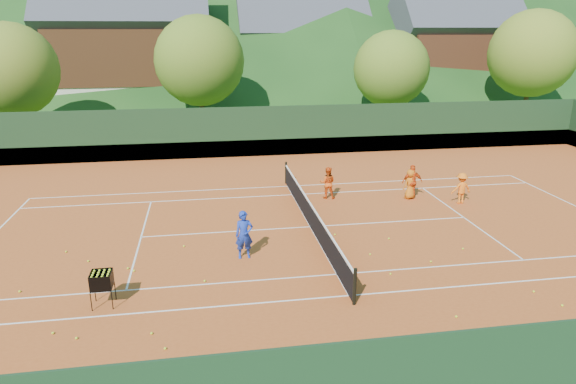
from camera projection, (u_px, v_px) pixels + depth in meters
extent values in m
plane|color=#2A5019|center=(310.00, 227.00, 19.96)|extent=(400.00, 400.00, 0.00)
cube|color=#AD491C|center=(310.00, 227.00, 19.96)|extent=(40.00, 24.00, 0.02)
imported|color=#1932A3|center=(244.00, 235.00, 17.03)|extent=(0.62, 0.43, 1.64)
imported|color=#EA5314|center=(328.00, 183.00, 23.14)|extent=(0.82, 0.71, 1.46)
imported|color=#E84F14|center=(412.00, 182.00, 23.06)|extent=(0.95, 0.48, 1.57)
imported|color=#CB6512|center=(410.00, 184.00, 23.09)|extent=(0.79, 0.67, 1.37)
imported|color=orange|center=(461.00, 188.00, 22.46)|extent=(0.93, 0.58, 1.38)
sphere|color=#BEEB27|center=(205.00, 281.00, 15.59)|extent=(0.07, 0.07, 0.07)
sphere|color=#BEEB27|center=(88.00, 261.00, 16.93)|extent=(0.07, 0.07, 0.07)
sphere|color=#BEEB27|center=(53.00, 333.00, 12.92)|extent=(0.07, 0.07, 0.07)
sphere|color=#BEEB27|center=(483.00, 346.00, 12.39)|extent=(0.07, 0.07, 0.07)
sphere|color=#BEEB27|center=(134.00, 271.00, 16.25)|extent=(0.07, 0.07, 0.07)
sphere|color=#BEEB27|center=(121.00, 367.00, 11.62)|extent=(0.07, 0.07, 0.07)
sphere|color=#BEEB27|center=(562.00, 305.00, 14.20)|extent=(0.07, 0.07, 0.07)
sphere|color=#BEEB27|center=(463.00, 249.00, 17.88)|extent=(0.07, 0.07, 0.07)
sphere|color=#BEEB27|center=(534.00, 292.00, 14.96)|extent=(0.07, 0.07, 0.07)
sphere|color=#BEEB27|center=(390.00, 274.00, 16.04)|extent=(0.07, 0.07, 0.07)
sphere|color=#BEEB27|center=(335.00, 234.00, 19.12)|extent=(0.07, 0.07, 0.07)
sphere|color=#BEEB27|center=(184.00, 246.00, 18.09)|extent=(0.07, 0.07, 0.07)
sphere|color=#BEEB27|center=(456.00, 317.00, 13.65)|extent=(0.07, 0.07, 0.07)
sphere|color=#BEEB27|center=(20.00, 291.00, 14.97)|extent=(0.07, 0.07, 0.07)
sphere|color=#BEEB27|center=(370.00, 254.00, 17.44)|extent=(0.07, 0.07, 0.07)
sphere|color=#BEEB27|center=(66.00, 252.00, 17.64)|extent=(0.07, 0.07, 0.07)
sphere|color=#BEEB27|center=(389.00, 239.00, 18.75)|extent=(0.07, 0.07, 0.07)
sphere|color=#BEEB27|center=(76.00, 338.00, 12.70)|extent=(0.07, 0.07, 0.07)
sphere|color=#BEEB27|center=(431.00, 262.00, 16.89)|extent=(0.07, 0.07, 0.07)
sphere|color=#BEEB27|center=(152.00, 333.00, 12.90)|extent=(0.07, 0.07, 0.07)
sphere|color=#BEEB27|center=(128.00, 268.00, 16.41)|extent=(0.07, 0.07, 0.07)
sphere|color=#BEEB27|center=(165.00, 348.00, 12.29)|extent=(0.07, 0.07, 0.07)
sphere|color=#BEEB27|center=(338.00, 357.00, 11.96)|extent=(0.07, 0.07, 0.07)
cube|color=white|center=(349.00, 296.00, 14.80)|extent=(23.77, 0.06, 0.00)
cube|color=white|center=(288.00, 186.00, 25.11)|extent=(23.77, 0.06, 0.00)
cube|color=silver|center=(337.00, 274.00, 16.09)|extent=(23.77, 0.06, 0.00)
cube|color=white|center=(292.00, 195.00, 23.82)|extent=(23.77, 0.06, 0.00)
cube|color=silver|center=(141.00, 237.00, 18.96)|extent=(0.06, 8.23, 0.00)
cube|color=silver|center=(464.00, 217.00, 20.95)|extent=(0.06, 8.23, 0.00)
cube|color=white|center=(310.00, 227.00, 19.96)|extent=(12.80, 0.06, 0.00)
cube|color=white|center=(310.00, 227.00, 19.96)|extent=(0.06, 10.97, 0.00)
cube|color=black|center=(311.00, 216.00, 19.82)|extent=(0.03, 11.97, 0.90)
cube|color=white|center=(311.00, 204.00, 19.68)|extent=(0.05, 11.97, 0.06)
cylinder|color=black|center=(355.00, 287.00, 14.16)|extent=(0.10, 0.10, 1.10)
cylinder|color=black|center=(286.00, 173.00, 25.42)|extent=(0.10, 0.10, 1.10)
cube|color=black|center=(270.00, 131.00, 30.79)|extent=(40.00, 0.05, 3.00)
cube|color=#195722|center=(270.00, 147.00, 31.09)|extent=(40.40, 0.05, 1.00)
cylinder|color=black|center=(91.00, 302.00, 13.91)|extent=(0.02, 0.02, 0.55)
cylinder|color=black|center=(112.00, 300.00, 14.00)|extent=(0.02, 0.02, 0.55)
cylinder|color=black|center=(95.00, 292.00, 14.43)|extent=(0.02, 0.02, 0.55)
cylinder|color=black|center=(115.00, 291.00, 14.52)|extent=(0.02, 0.02, 0.55)
cube|color=black|center=(102.00, 287.00, 14.13)|extent=(0.55, 0.55, 0.02)
cube|color=black|center=(100.00, 285.00, 13.80)|extent=(0.55, 0.02, 0.45)
cube|color=black|center=(103.00, 275.00, 14.32)|extent=(0.55, 0.02, 0.45)
cube|color=black|center=(91.00, 281.00, 14.02)|extent=(0.02, 0.55, 0.45)
cube|color=black|center=(112.00, 279.00, 14.11)|extent=(0.02, 0.55, 0.45)
sphere|color=#CCE526|center=(91.00, 278.00, 13.78)|extent=(0.07, 0.07, 0.07)
sphere|color=#CCE526|center=(92.00, 275.00, 13.91)|extent=(0.07, 0.07, 0.07)
sphere|color=#CCE526|center=(93.00, 273.00, 14.04)|extent=(0.07, 0.07, 0.07)
sphere|color=#CCE526|center=(94.00, 271.00, 14.17)|extent=(0.07, 0.07, 0.07)
sphere|color=#CCE526|center=(97.00, 277.00, 13.80)|extent=(0.07, 0.07, 0.07)
sphere|color=#CCE526|center=(98.00, 275.00, 13.93)|extent=(0.07, 0.07, 0.07)
sphere|color=#CCE526|center=(99.00, 273.00, 14.06)|extent=(0.07, 0.07, 0.07)
sphere|color=#CCE526|center=(99.00, 271.00, 14.19)|extent=(0.07, 0.07, 0.07)
sphere|color=#CCE526|center=(102.00, 277.00, 13.82)|extent=(0.07, 0.07, 0.07)
sphere|color=#CCE526|center=(103.00, 275.00, 13.95)|extent=(0.07, 0.07, 0.07)
sphere|color=#CCE526|center=(104.00, 272.00, 14.08)|extent=(0.07, 0.07, 0.07)
sphere|color=#CCE526|center=(105.00, 270.00, 14.21)|extent=(0.07, 0.07, 0.07)
sphere|color=#CCE526|center=(107.00, 276.00, 13.84)|extent=(0.07, 0.07, 0.07)
sphere|color=#CCE526|center=(108.00, 274.00, 13.97)|extent=(0.07, 0.07, 0.07)
sphere|color=#CCE526|center=(109.00, 272.00, 14.10)|extent=(0.07, 0.07, 0.07)
sphere|color=#CCE526|center=(110.00, 270.00, 14.23)|extent=(0.07, 0.07, 0.07)
cube|color=beige|center=(134.00, 98.00, 46.19)|extent=(12.00, 9.00, 2.88)
cube|color=#361D0E|center=(131.00, 56.00, 45.07)|extent=(12.24, 9.18, 4.48)
cube|color=#43434B|center=(127.00, 22.00, 44.21)|extent=(13.80, 9.93, 9.93)
cube|color=beige|center=(300.00, 92.00, 52.48)|extent=(11.00, 8.00, 2.52)
cube|color=#3A2210|center=(301.00, 59.00, 51.51)|extent=(11.22, 8.16, 3.92)
cube|color=#43434B|center=(301.00, 33.00, 50.73)|extent=(12.65, 8.82, 8.82)
cube|color=beige|center=(446.00, 93.00, 50.86)|extent=(10.00, 8.00, 2.70)
cube|color=#3A1C10|center=(450.00, 57.00, 49.81)|extent=(10.20, 8.16, 4.20)
cube|color=#43434B|center=(452.00, 28.00, 49.00)|extent=(11.50, 8.82, 8.82)
cylinder|color=#3F2819|center=(19.00, 124.00, 34.00)|extent=(0.36, 0.36, 2.70)
sphere|color=#53741E|center=(11.00, 70.00, 32.94)|extent=(6.00, 6.00, 6.00)
cylinder|color=#41271A|center=(202.00, 114.00, 37.71)|extent=(0.36, 0.36, 2.88)
sphere|color=#446D1D|center=(200.00, 61.00, 36.58)|extent=(6.40, 6.40, 6.40)
cylinder|color=#432C1A|center=(389.00, 113.00, 39.00)|extent=(0.36, 0.36, 2.52)
sphere|color=#45701D|center=(391.00, 69.00, 38.00)|extent=(5.60, 5.60, 5.60)
cylinder|color=#422C1A|center=(525.00, 104.00, 41.71)|extent=(0.36, 0.36, 3.06)
sphere|color=#54761F|center=(532.00, 54.00, 40.50)|extent=(6.80, 6.80, 6.80)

